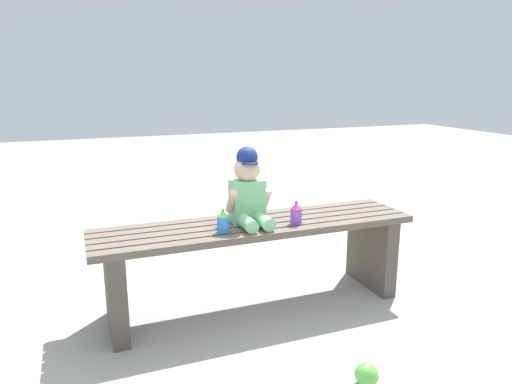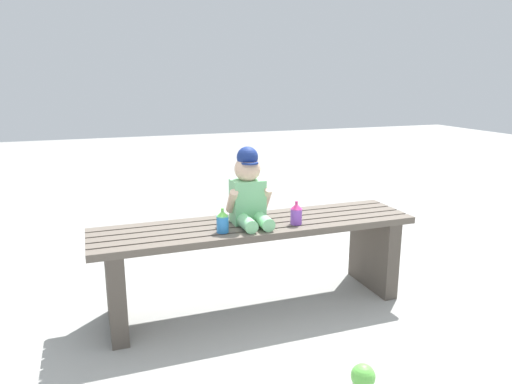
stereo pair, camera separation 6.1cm
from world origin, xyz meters
name	(u,v)px [view 2 (the right image)]	position (x,y,z in m)	size (l,w,h in m)	color
ground_plane	(256,305)	(0.00, 0.00, 0.00)	(16.00, 16.00, 0.00)	#999993
park_bench	(256,250)	(0.00, 0.00, 0.32)	(1.72, 0.40, 0.48)	#60564C
child_figure	(249,190)	(-0.04, 0.01, 0.65)	(0.23, 0.27, 0.40)	#7FCC8C
sippy_cup_left	(223,221)	(-0.21, -0.10, 0.54)	(0.06, 0.06, 0.12)	#338CE5
sippy_cup_right	(296,213)	(0.19, -0.10, 0.54)	(0.06, 0.06, 0.12)	#8C4CCC
toy_ball	(363,376)	(0.17, -0.82, 0.05)	(0.10, 0.10, 0.10)	#66CC4C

